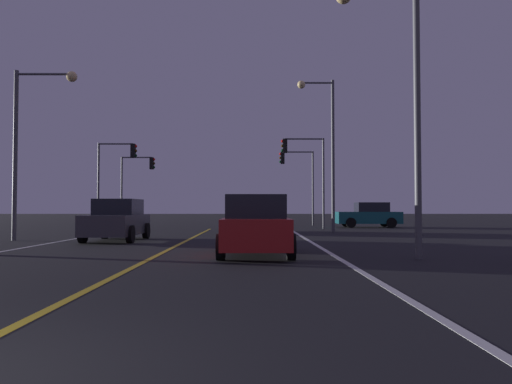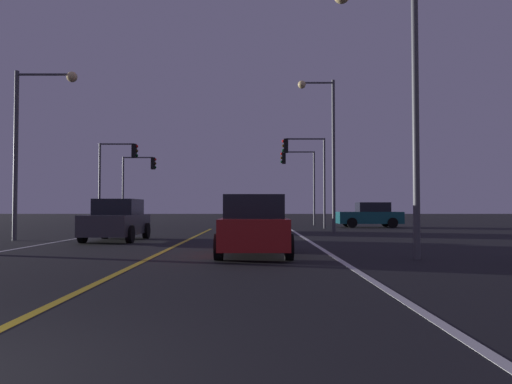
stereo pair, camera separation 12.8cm
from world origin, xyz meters
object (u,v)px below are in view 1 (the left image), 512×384
traffic_light_far_right (297,171)px  street_lamp_left_mid (32,130)px  traffic_light_near_left (117,166)px  car_lead_same_lane (256,226)px  car_ahead_far (249,217)px  street_lamp_right_far (325,136)px  traffic_light_near_right (304,162)px  street_lamp_right_near (397,82)px  car_oncoming (117,220)px  car_crossing_side (369,215)px  traffic_light_far_left (138,175)px

traffic_light_far_right → street_lamp_left_mid: 20.90m
street_lamp_left_mid → traffic_light_near_left: bearing=88.4°
traffic_light_far_right → street_lamp_left_mid: (-12.47, -16.76, 0.42)m
car_lead_same_lane → street_lamp_left_mid: bearing=56.2°
car_lead_same_lane → street_lamp_left_mid: (-9.19, 6.14, 3.74)m
car_ahead_far → traffic_light_near_left: 10.42m
traffic_light_far_right → street_lamp_right_far: 10.43m
car_ahead_far → traffic_light_near_right: (3.49, 4.93, 3.47)m
street_lamp_right_near → street_lamp_right_far: bearing=-90.5°
car_lead_same_lane → street_lamp_left_mid: size_ratio=0.61×
car_oncoming → traffic_light_far_right: 19.32m
traffic_light_near_left → car_ahead_far: bearing=-29.8°
car_oncoming → traffic_light_near_left: bearing=-164.0°
car_ahead_far → car_crossing_side: size_ratio=1.00×
traffic_light_near_right → street_lamp_right_near: street_lamp_right_near is taller
car_lead_same_lane → car_oncoming: (-5.62, 6.07, 0.00)m
car_crossing_side → traffic_light_far_right: traffic_light_far_right is taller
traffic_light_near_right → street_lamp_left_mid: (-12.40, -11.26, 0.27)m
traffic_light_near_left → street_lamp_right_near: street_lamp_right_near is taller
car_ahead_far → street_lamp_left_mid: 11.55m
car_ahead_far → traffic_light_far_right: bearing=-18.9°
street_lamp_right_near → street_lamp_left_mid: bearing=-28.8°
car_ahead_far → car_oncoming: size_ratio=1.00×
car_ahead_far → car_crossing_side: same height
car_oncoming → street_lamp_right_far: (9.47, 6.47, 4.43)m
car_crossing_side → traffic_light_far_right: size_ratio=0.76×
car_crossing_side → street_lamp_left_mid: street_lamp_left_mid is taller
traffic_light_far_right → street_lamp_right_near: size_ratio=0.77×
car_lead_same_lane → traffic_light_near_left: traffic_light_near_left is taller
car_crossing_side → traffic_light_far_left: (-16.67, 3.61, 3.03)m
car_oncoming → street_lamp_left_mid: bearing=-91.1°
car_ahead_far → traffic_light_far_right: 11.51m
traffic_light_far_left → car_lead_same_lane: bearing=-68.9°
car_oncoming → car_lead_same_lane: bearing=42.8°
car_oncoming → traffic_light_far_right: traffic_light_far_right is taller
car_oncoming → traffic_light_near_right: size_ratio=0.74×
traffic_light_far_left → street_lamp_right_near: size_ratio=0.72×
traffic_light_far_left → street_lamp_left_mid: size_ratio=0.74×
car_ahead_far → car_lead_same_lane: 12.48m
traffic_light_far_right → street_lamp_left_mid: size_ratio=0.80×
car_ahead_far → street_lamp_right_far: bearing=-89.0°
traffic_light_far_right → traffic_light_far_left: traffic_light_far_right is taller
car_ahead_far → car_lead_same_lane: bearing=-178.7°
car_ahead_far → traffic_light_far_right: (3.57, 10.43, 3.32)m
car_oncoming → street_lamp_right_far: 12.29m
car_crossing_side → traffic_light_far_left: traffic_light_far_left is taller
car_crossing_side → traffic_light_near_left: 17.13m
car_crossing_side → street_lamp_left_mid: 21.84m
car_lead_same_lane → traffic_light_near_left: (-8.88, 17.40, 3.23)m
traffic_light_near_left → street_lamp_right_near: bearing=-55.5°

